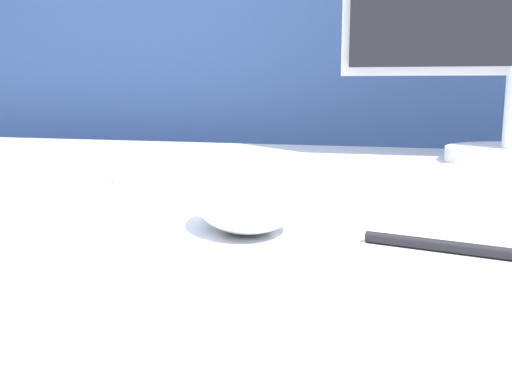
% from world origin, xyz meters
% --- Properties ---
extents(partition_panel, '(5.00, 0.03, 1.13)m').
position_xyz_m(partition_panel, '(0.00, 0.67, 0.56)').
color(partition_panel, navy).
rests_on(partition_panel, ground_plane).
extents(computer_mouse_near, '(0.11, 0.13, 0.04)m').
position_xyz_m(computer_mouse_near, '(0.05, -0.11, 0.73)').
color(computer_mouse_near, white).
rests_on(computer_mouse_near, desk).
extents(keyboard, '(0.41, 0.14, 0.02)m').
position_xyz_m(keyboard, '(0.06, 0.10, 0.73)').
color(keyboard, silver).
rests_on(keyboard, desk).
extents(pen, '(0.14, 0.04, 0.01)m').
position_xyz_m(pen, '(0.21, -0.14, 0.72)').
color(pen, black).
rests_on(pen, desk).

